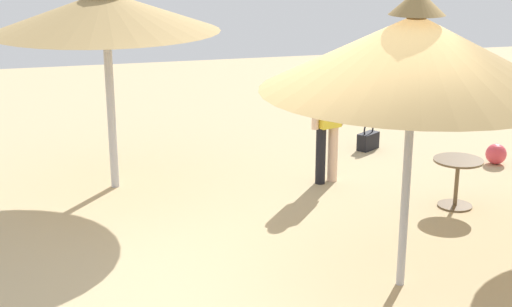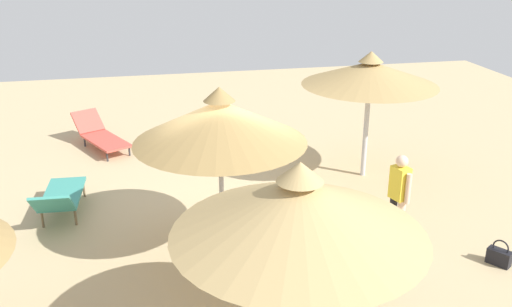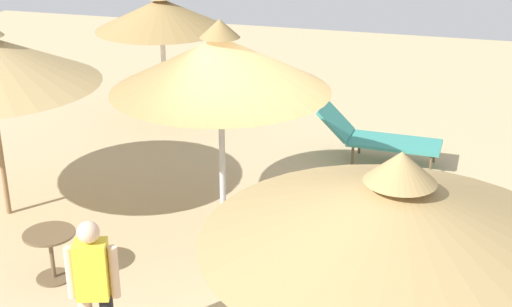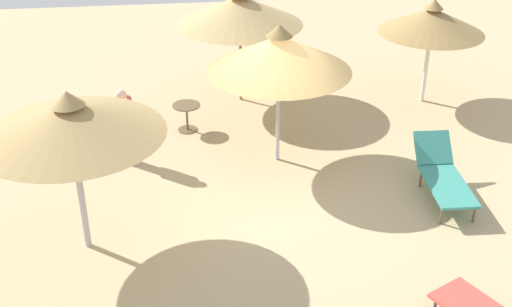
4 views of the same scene
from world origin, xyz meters
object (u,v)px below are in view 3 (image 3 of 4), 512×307
at_px(parasol_umbrella_edge, 220,64).
at_px(lounge_chair_near_right, 377,137).
at_px(parasol_umbrella_front, 161,14).
at_px(side_table_round, 51,247).
at_px(person_standing_center, 94,286).
at_px(parasol_umbrella_back, 397,212).

xyz_separation_m(parasol_umbrella_edge, lounge_chair_near_right, (2.73, -1.65, -1.78)).
distance_m(parasol_umbrella_front, side_table_round, 5.77).
bearing_deg(lounge_chair_near_right, side_table_round, 144.64).
bearing_deg(parasol_umbrella_edge, lounge_chair_near_right, -31.25).
bearing_deg(parasol_umbrella_front, side_table_round, -171.20).
height_order(parasol_umbrella_front, lounge_chair_near_right, parasol_umbrella_front).
distance_m(parasol_umbrella_edge, person_standing_center, 3.24).
distance_m(parasol_umbrella_front, person_standing_center, 7.11).
bearing_deg(parasol_umbrella_front, person_standing_center, -162.91).
xyz_separation_m(person_standing_center, side_table_round, (1.22, 1.21, -0.46)).
xyz_separation_m(parasol_umbrella_back, parasol_umbrella_edge, (3.44, 2.42, -0.03)).
height_order(parasol_umbrella_front, parasol_umbrella_back, parasol_umbrella_back).
bearing_deg(lounge_chair_near_right, parasol_umbrella_edge, 148.75).
relative_size(parasol_umbrella_edge, side_table_round, 4.64).
relative_size(lounge_chair_near_right, person_standing_center, 1.28).
xyz_separation_m(parasol_umbrella_front, parasol_umbrella_edge, (-3.78, -2.35, 0.27)).
bearing_deg(parasol_umbrella_front, parasol_umbrella_back, -146.57).
bearing_deg(person_standing_center, side_table_round, 44.89).
relative_size(parasol_umbrella_front, parasol_umbrella_edge, 0.88).
bearing_deg(lounge_chair_near_right, person_standing_center, 161.10).
relative_size(parasol_umbrella_front, lounge_chair_near_right, 1.24).
bearing_deg(parasol_umbrella_edge, person_standing_center, 174.47).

